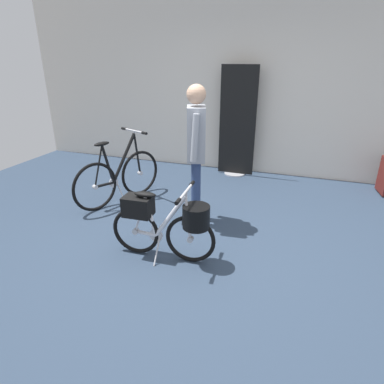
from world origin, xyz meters
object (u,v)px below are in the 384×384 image
Objects in this scene: folding_bike_foreground at (166,222)px; floor_banner_stand at (237,128)px; display_bike_left at (119,177)px; visitor_near_wall at (196,148)px.

floor_banner_stand is at bearing 87.96° from folding_bike_foreground.
display_bike_left is 1.33m from visitor_near_wall.
floor_banner_stand is 1.90m from visitor_near_wall.
visitor_near_wall is at bearing 89.32° from folding_bike_foreground.
floor_banner_stand is at bearing 87.35° from visitor_near_wall.
folding_bike_foreground is at bearing -42.26° from display_bike_left.
visitor_near_wall is at bearing -92.65° from floor_banner_stand.
display_bike_left is 0.80× the size of visitor_near_wall.
visitor_near_wall is (0.01, 0.86, 0.52)m from folding_bike_foreground.
folding_bike_foreground is (-0.10, -2.75, -0.40)m from floor_banner_stand.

